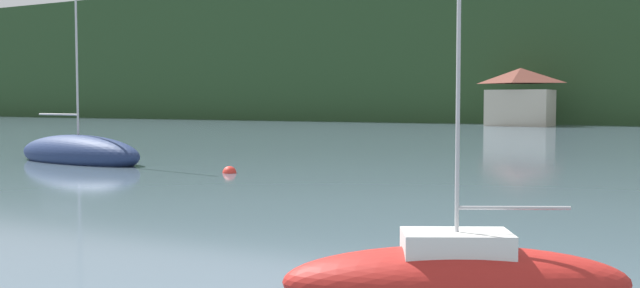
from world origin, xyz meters
TOP-DOWN VIEW (x-y plane):
  - shore_building_west at (-9.70, 105.40)m, footprint 6.96×4.97m
  - sailboat_mid_1 at (-13.56, 47.16)m, footprint 7.90×3.06m
  - sailboat_near_5 at (8.14, 33.91)m, footprint 4.77×3.50m
  - mooring_buoy_near at (-5.03, 46.57)m, footprint 0.52×0.52m

SIDE VIEW (x-z plane):
  - mooring_buoy_near at x=-5.03m, z-range -0.26..0.26m
  - sailboat_near_5 at x=8.14m, z-range -3.19..3.72m
  - sailboat_mid_1 at x=-13.56m, z-range -5.42..6.21m
  - shore_building_west at x=-9.70m, z-range -0.07..6.21m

